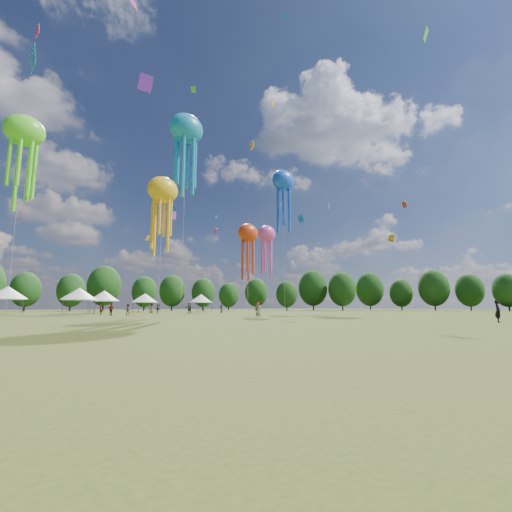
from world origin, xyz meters
TOP-DOWN VIEW (x-y plane):
  - ground at (0.00, 0.00)m, footprint 300.00×300.00m
  - observer_main at (7.53, -1.09)m, footprint 0.74×0.65m
  - spectator_near at (-7.91, 37.77)m, footprint 0.92×0.85m
  - spectators_far at (2.39, 43.47)m, footprint 23.32×32.30m
  - festival_tents at (-6.36, 54.69)m, footprint 39.87×10.58m
  - show_kites at (3.47, 37.11)m, footprint 52.22×18.30m
  - small_kites at (-1.83, 39.77)m, footprint 79.02×60.64m
  - treeline at (-3.87, 62.51)m, footprint 201.57×95.24m

SIDE VIEW (x-z plane):
  - ground at x=0.00m, z-range 0.00..0.00m
  - spectator_near at x=-7.91m, z-range 0.00..1.54m
  - observer_main at x=7.53m, z-range 0.00..1.70m
  - spectators_far at x=2.39m, z-range -0.06..1.86m
  - festival_tents at x=-6.36m, z-range 0.99..5.29m
  - treeline at x=-3.87m, z-range -0.17..13.26m
  - show_kites at x=3.47m, z-range 5.84..36.53m
  - small_kites at x=-1.83m, z-range 5.41..51.64m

